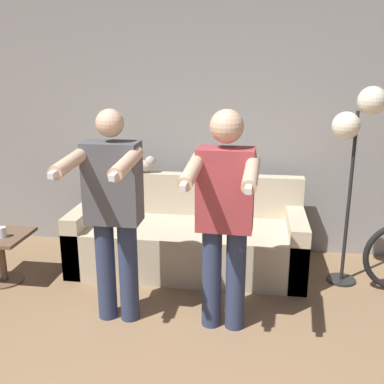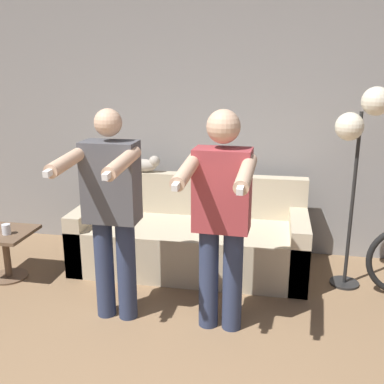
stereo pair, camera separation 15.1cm
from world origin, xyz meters
TOP-DOWN VIEW (x-y plane):
  - wall_back at (0.00, 3.12)m, footprint 10.00×0.05m
  - couch at (-0.16, 2.57)m, footprint 2.10×0.83m
  - person_left at (-0.55, 1.60)m, footprint 0.46×0.67m
  - person_right at (0.23, 1.60)m, footprint 0.47×0.68m
  - cat at (-0.68, 2.88)m, footprint 0.40×0.15m
  - floor_lamp at (1.23, 2.47)m, footprint 0.41×0.25m
  - side_table at (-1.72, 2.05)m, footprint 0.47×0.47m
  - cup at (-1.66, 2.00)m, footprint 0.07×0.07m

SIDE VIEW (x-z plane):
  - couch at x=-0.16m, z-range -0.14..0.69m
  - side_table at x=-1.72m, z-range 0.10..0.53m
  - cup at x=-1.66m, z-range 0.44..0.53m
  - person_left at x=-0.55m, z-range 0.11..1.66m
  - person_right at x=0.23m, z-range 0.11..1.68m
  - cat at x=-0.68m, z-range 0.81..0.98m
  - wall_back at x=0.00m, z-range 0.00..2.60m
  - floor_lamp at x=1.23m, z-range 0.52..2.20m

